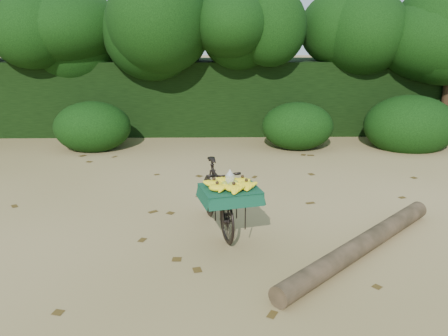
{
  "coord_description": "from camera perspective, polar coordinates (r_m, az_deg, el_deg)",
  "views": [
    {
      "loc": [
        -0.34,
        -5.92,
        2.61
      ],
      "look_at": [
        -0.22,
        -0.33,
        0.93
      ],
      "focal_mm": 38.0,
      "sensor_mm": 36.0,
      "label": 1
    }
  ],
  "objects": [
    {
      "name": "leaf_litter",
      "position": [
        7.08,
        1.63,
        -4.92
      ],
      "size": [
        7.0,
        7.3,
        0.01
      ],
      "primitive_type": null,
      "color": "#483413",
      "rests_on": "ground"
    },
    {
      "name": "tree_row",
      "position": [
        11.44,
        -2.85,
        13.6
      ],
      "size": [
        14.5,
        2.0,
        4.0
      ],
      "primitive_type": null,
      "color": "black",
      "rests_on": "ground"
    },
    {
      "name": "vendor_bicycle",
      "position": [
        6.22,
        -0.77,
        -3.36
      ],
      "size": [
        0.95,
        1.73,
        0.94
      ],
      "rotation": [
        0.0,
        0.0,
        0.25
      ],
      "color": "black",
      "rests_on": "ground"
    },
    {
      "name": "hedge_backdrop",
      "position": [
        12.35,
        0.37,
        8.71
      ],
      "size": [
        26.0,
        1.8,
        1.8
      ],
      "primitive_type": "cube",
      "color": "black",
      "rests_on": "ground"
    },
    {
      "name": "fallen_log",
      "position": [
        5.93,
        16.24,
        -8.89
      ],
      "size": [
        2.46,
        2.41,
        0.23
      ],
      "primitive_type": "cylinder",
      "rotation": [
        1.57,
        0.0,
        -0.8
      ],
      "color": "brown",
      "rests_on": "ground"
    },
    {
      "name": "bush_clumps",
      "position": [
        10.48,
        3.41,
        4.76
      ],
      "size": [
        8.8,
        1.7,
        0.9
      ],
      "primitive_type": null,
      "color": "black",
      "rests_on": "ground"
    },
    {
      "name": "ground",
      "position": [
        6.48,
        1.91,
        -7.08
      ],
      "size": [
        80.0,
        80.0,
        0.0
      ],
      "primitive_type": "plane",
      "color": "tan",
      "rests_on": "ground"
    }
  ]
}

